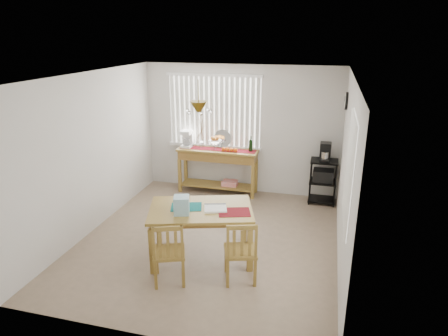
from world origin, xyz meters
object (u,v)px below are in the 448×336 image
(cart_items, at_px, (325,152))
(chair_right, at_px, (241,252))
(wire_cart, at_px, (323,177))
(dining_table, at_px, (201,214))
(chair_left, at_px, (169,253))
(sideboard, at_px, (218,160))

(cart_items, distance_m, chair_right, 3.19)
(wire_cart, bearing_deg, dining_table, -123.45)
(chair_left, distance_m, chair_right, 0.94)
(sideboard, xyz_separation_m, dining_table, (0.44, -2.52, 0.00))
(wire_cart, relative_size, chair_left, 0.96)
(wire_cart, height_order, chair_left, chair_left)
(chair_right, bearing_deg, wire_cart, 71.89)
(sideboard, xyz_separation_m, chair_left, (0.23, -3.24, -0.25))
(cart_items, bearing_deg, chair_left, -119.95)
(wire_cart, bearing_deg, chair_left, -120.02)
(chair_right, bearing_deg, sideboard, 110.87)
(cart_items, height_order, chair_right, cart_items)
(wire_cart, relative_size, chair_right, 0.96)
(sideboard, relative_size, dining_table, 0.98)
(sideboard, distance_m, wire_cart, 2.11)
(sideboard, bearing_deg, dining_table, -80.03)
(chair_left, bearing_deg, sideboard, 94.10)
(dining_table, xyz_separation_m, chair_right, (0.69, -0.46, -0.25))
(sideboard, relative_size, wire_cart, 1.90)
(chair_right, bearing_deg, cart_items, 71.94)
(sideboard, distance_m, cart_items, 2.13)
(sideboard, height_order, wire_cart, sideboard)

